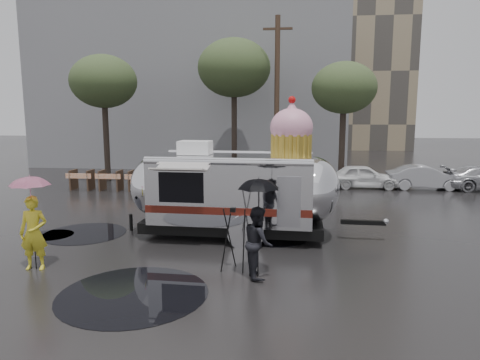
# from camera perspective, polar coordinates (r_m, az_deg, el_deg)

# --- Properties ---
(ground) EXTENTS (120.00, 120.00, 0.00)m
(ground) POSITION_cam_1_polar(r_m,az_deg,el_deg) (11.21, -10.26, -10.94)
(ground) COLOR black
(ground) RESTS_ON ground
(puddles) EXTENTS (9.15, 9.85, 0.01)m
(puddles) POSITION_cam_1_polar(r_m,az_deg,el_deg) (12.28, -10.38, -9.15)
(puddles) COLOR black
(puddles) RESTS_ON ground
(grey_building) EXTENTS (22.00, 12.00, 13.00)m
(grey_building) POSITION_cam_1_polar(r_m,az_deg,el_deg) (34.94, -5.64, 13.28)
(grey_building) COLOR slate
(grey_building) RESTS_ON ground
(utility_pole) EXTENTS (1.60, 0.28, 9.00)m
(utility_pole) POSITION_cam_1_polar(r_m,az_deg,el_deg) (24.13, 4.93, 10.83)
(utility_pole) COLOR #473323
(utility_pole) RESTS_ON ground
(tree_left) EXTENTS (3.64, 3.64, 6.95)m
(tree_left) POSITION_cam_1_polar(r_m,az_deg,el_deg) (25.26, -17.73, 12.33)
(tree_left) COLOR #382D26
(tree_left) RESTS_ON ground
(tree_mid) EXTENTS (4.20, 4.20, 8.03)m
(tree_mid) POSITION_cam_1_polar(r_m,az_deg,el_deg) (25.42, -0.79, 14.65)
(tree_mid) COLOR #382D26
(tree_mid) RESTS_ON ground
(tree_right) EXTENTS (3.36, 3.36, 6.42)m
(tree_right) POSITION_cam_1_polar(r_m,az_deg,el_deg) (23.32, 13.70, 11.76)
(tree_right) COLOR #382D26
(tree_right) RESTS_ON ground
(barricade_row) EXTENTS (4.30, 0.80, 1.00)m
(barricade_row) POSITION_cam_1_polar(r_m,az_deg,el_deg) (22.08, -16.85, 0.01)
(barricade_row) COLOR #473323
(barricade_row) RESTS_ON ground
(parked_cars) EXTENTS (13.20, 1.90, 1.50)m
(parked_cars) POSITION_cam_1_polar(r_m,az_deg,el_deg) (23.95, 27.47, 0.53)
(parked_cars) COLOR silver
(parked_cars) RESTS_ON ground
(airstream_trailer) EXTENTS (8.11, 3.15, 4.37)m
(airstream_trailer) POSITION_cam_1_polar(r_m,az_deg,el_deg) (13.19, -0.43, -0.92)
(airstream_trailer) COLOR silver
(airstream_trailer) RESTS_ON ground
(person_left) EXTENTS (0.70, 0.52, 1.82)m
(person_left) POSITION_cam_1_polar(r_m,az_deg,el_deg) (11.57, -25.81, -6.37)
(person_left) COLOR yellow
(person_left) RESTS_ON ground
(umbrella_pink) EXTENTS (1.14, 1.14, 2.33)m
(umbrella_pink) POSITION_cam_1_polar(r_m,az_deg,el_deg) (11.36, -26.16, -1.34)
(umbrella_pink) COLOR pink
(umbrella_pink) RESTS_ON ground
(person_right) EXTENTS (0.63, 0.89, 1.67)m
(person_right) POSITION_cam_1_polar(r_m,az_deg,el_deg) (9.98, 2.43, -8.27)
(person_right) COLOR black
(person_right) RESTS_ON ground
(umbrella_black) EXTENTS (1.17, 1.17, 2.35)m
(umbrella_black) POSITION_cam_1_polar(r_m,az_deg,el_deg) (9.71, 2.48, -1.96)
(umbrella_black) COLOR black
(umbrella_black) RESTS_ON ground
(tripod) EXTENTS (0.58, 0.65, 1.57)m
(tripod) POSITION_cam_1_polar(r_m,az_deg,el_deg) (10.33, -0.94, -7.06)
(tripod) COLOR black
(tripod) RESTS_ON ground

